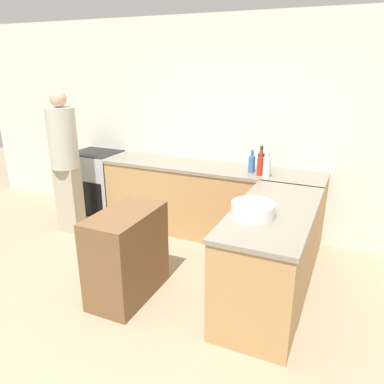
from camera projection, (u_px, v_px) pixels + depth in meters
name	position (u px, v px, depth m)	size (l,w,h in m)	color
ground_plane	(125.00, 322.00, 3.27)	(14.00, 14.00, 0.00)	tan
wall_back	(220.00, 128.00, 4.81)	(8.00, 0.06, 2.70)	silver
counter_back	(209.00, 201.00, 4.81)	(2.80, 0.64, 0.92)	tan
counter_peninsula	(271.00, 255.00, 3.44)	(0.69, 1.63, 0.92)	tan
range_oven	(98.00, 183.00, 5.49)	(0.70, 0.62, 0.93)	#ADADB2
island_table	(127.00, 255.00, 3.52)	(0.45, 0.82, 0.86)	brown
mixing_bowl	(253.00, 210.00, 3.11)	(0.37, 0.37, 0.12)	white
wine_bottle_dark	(261.00, 162.00, 4.34)	(0.08, 0.08, 0.32)	black
olive_oil_bottle	(268.00, 165.00, 4.38)	(0.06, 0.06, 0.22)	#475B1E
water_bottle_blue	(252.00, 163.00, 4.37)	(0.08, 0.08, 0.27)	#386BB7
vinegar_bottle_clear	(267.00, 166.00, 4.17)	(0.09, 0.09, 0.32)	silver
hot_sauce_bottle	(260.00, 166.00, 4.25)	(0.07, 0.07, 0.29)	red
person_by_range	(65.00, 158.00, 4.73)	(0.36, 0.36, 1.83)	#ADA38E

